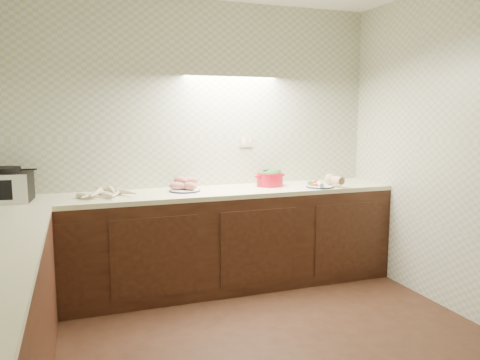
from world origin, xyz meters
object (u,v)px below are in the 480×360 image
object	(u,v)px
veg_plate	(325,182)
parsnip_pile	(114,192)
sweet_potato_plate	(185,186)
dutch_oven	(270,177)
toaster_oven	(5,186)
onion_bowl	(184,184)

from	to	relation	value
veg_plate	parsnip_pile	bearing A→B (deg)	175.64
parsnip_pile	sweet_potato_plate	size ratio (longest dim) A/B	1.57
dutch_oven	toaster_oven	bearing A→B (deg)	167.28
onion_bowl	dutch_oven	distance (m)	0.82
toaster_oven	sweet_potato_plate	xyz separation A→B (m)	(1.43, 0.03, -0.08)
sweet_potato_plate	onion_bowl	size ratio (longest dim) A/B	1.85
sweet_potato_plate	dutch_oven	xyz separation A→B (m)	(0.83, 0.03, 0.04)
onion_bowl	dutch_oven	bearing A→B (deg)	-5.86
sweet_potato_plate	onion_bowl	xyz separation A→B (m)	(0.02, 0.11, -0.00)
onion_bowl	veg_plate	size ratio (longest dim) A/B	0.50
onion_bowl	veg_plate	xyz separation A→B (m)	(1.28, -0.30, -0.00)
parsnip_pile	dutch_oven	world-z (taller)	dutch_oven
parsnip_pile	onion_bowl	bearing A→B (deg)	14.05
parsnip_pile	dutch_oven	distance (m)	1.44
sweet_potato_plate	dutch_oven	world-z (taller)	dutch_oven
toaster_oven	dutch_oven	world-z (taller)	toaster_oven
toaster_oven	dutch_oven	xyz separation A→B (m)	(2.25, 0.06, -0.04)
dutch_oven	parsnip_pile	bearing A→B (deg)	168.64
dutch_oven	sweet_potato_plate	bearing A→B (deg)	167.71
toaster_oven	onion_bowl	size ratio (longest dim) A/B	2.64
sweet_potato_plate	onion_bowl	world-z (taller)	sweet_potato_plate
sweet_potato_plate	dutch_oven	distance (m)	0.83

